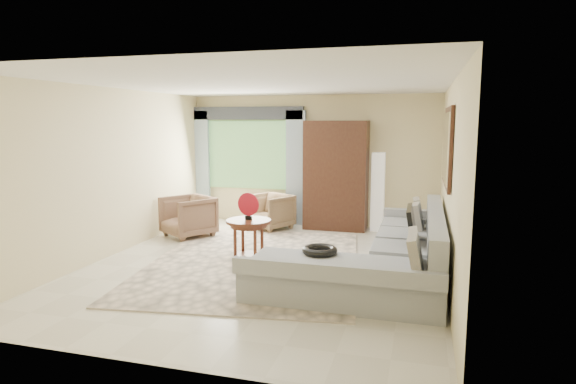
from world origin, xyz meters
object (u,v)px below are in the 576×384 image
(armchair_right, at_px, (270,212))
(potted_plant, at_px, (192,211))
(floor_lamp, at_px, (378,192))
(sectional_sofa, at_px, (389,260))
(armoire, at_px, (336,175))
(tv_screen, at_px, (412,225))
(coffee_table, at_px, (249,241))
(armchair_left, at_px, (188,216))

(armchair_right, xyz_separation_m, potted_plant, (-1.65, -0.03, -0.06))
(armchair_right, distance_m, floor_lamp, 2.12)
(sectional_sofa, distance_m, potted_plant, 4.81)
(armchair_right, relative_size, armoire, 0.36)
(armoire, relative_size, floor_lamp, 1.40)
(sectional_sofa, distance_m, tv_screen, 0.56)
(floor_lamp, bearing_deg, coffee_table, -120.82)
(armchair_right, height_order, armoire, armoire)
(potted_plant, relative_size, armoire, 0.26)
(armchair_right, height_order, potted_plant, armchair_right)
(tv_screen, distance_m, armoire, 3.08)
(potted_plant, distance_m, armoire, 3.01)
(coffee_table, bearing_deg, sectional_sofa, -6.68)
(armchair_left, bearing_deg, armoire, 62.56)
(armchair_left, bearing_deg, sectional_sofa, 11.11)
(sectional_sofa, relative_size, potted_plant, 6.23)
(armchair_right, distance_m, armoire, 1.47)
(armchair_right, distance_m, potted_plant, 1.65)
(tv_screen, xyz_separation_m, coffee_table, (-2.32, 0.01, -0.37))
(tv_screen, bearing_deg, floor_lamp, 104.37)
(tv_screen, xyz_separation_m, armchair_right, (-2.73, 2.29, -0.38))
(tv_screen, relative_size, coffee_table, 1.12)
(armchair_left, relative_size, potted_plant, 1.47)
(sectional_sofa, xyz_separation_m, floor_lamp, (-0.43, 2.96, 0.47))
(armoire, bearing_deg, coffee_table, -107.17)
(armchair_right, relative_size, potted_plant, 1.35)
(potted_plant, height_order, armoire, armoire)
(floor_lamp, bearing_deg, tv_screen, -75.63)
(tv_screen, relative_size, armchair_right, 0.98)
(coffee_table, bearing_deg, potted_plant, 132.49)
(armchair_left, xyz_separation_m, potted_plant, (-0.41, 0.97, -0.09))
(armchair_left, relative_size, armchair_right, 1.09)
(tv_screen, bearing_deg, potted_plant, 152.68)
(armchair_right, bearing_deg, tv_screen, -11.62)
(tv_screen, relative_size, floor_lamp, 0.49)
(potted_plant, bearing_deg, floor_lamp, 7.26)
(potted_plant, bearing_deg, tv_screen, -27.32)
(armchair_left, distance_m, potted_plant, 1.06)
(armchair_left, height_order, armoire, armoire)
(potted_plant, xyz_separation_m, floor_lamp, (3.68, 0.47, 0.47))
(sectional_sofa, height_order, potted_plant, sectional_sofa)
(coffee_table, height_order, armchair_right, armchair_right)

